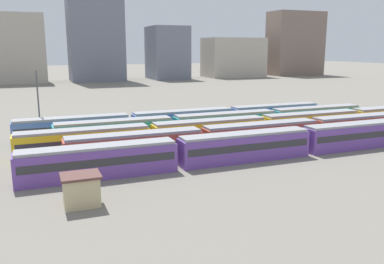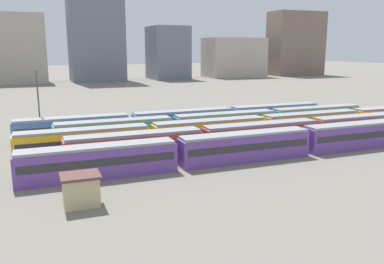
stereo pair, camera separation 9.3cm
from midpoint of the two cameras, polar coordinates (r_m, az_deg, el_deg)
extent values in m
plane|color=slate|center=(57.87, -11.85, -2.94)|extent=(600.00, 600.00, 0.00)
cube|color=#6B429E|center=(47.09, -13.13, -4.27)|extent=(18.00, 3.00, 3.40)
cube|color=#2D2D33|center=(46.98, -13.15, -3.79)|extent=(17.20, 3.06, 0.90)
cube|color=#939399|center=(46.61, -13.23, -2.05)|extent=(17.60, 2.70, 0.35)
cube|color=#6B429E|center=(53.06, 7.48, -2.23)|extent=(18.00, 3.00, 3.40)
cube|color=#2D2D33|center=(52.96, 7.49, -1.81)|extent=(17.20, 3.06, 0.90)
cube|color=#939399|center=(52.63, 7.53, -0.25)|extent=(17.60, 2.70, 0.35)
cube|color=#6B429E|center=(64.24, 22.38, -0.56)|extent=(18.00, 3.00, 3.40)
cube|color=#2D2D33|center=(64.16, 22.41, -0.21)|extent=(17.20, 3.06, 0.90)
cube|color=#939399|center=(63.89, 22.51, 1.08)|extent=(17.60, 2.70, 0.35)
cube|color=#BC4C38|center=(53.02, -8.12, -2.26)|extent=(18.00, 3.00, 3.40)
cube|color=#2D2D33|center=(52.92, -8.13, -1.83)|extent=(17.20, 3.06, 0.90)
cube|color=#939399|center=(52.59, -8.18, -0.28)|extent=(17.60, 2.70, 0.35)
cube|color=#BC4C38|center=(60.13, 9.65, -0.62)|extent=(18.00, 3.00, 3.40)
cube|color=#2D2D33|center=(60.05, 9.66, -0.24)|extent=(17.20, 3.06, 0.90)
cube|color=#939399|center=(59.76, 9.71, 1.13)|extent=(17.60, 2.70, 0.35)
cube|color=#BC4C38|center=(71.66, 22.69, 0.63)|extent=(18.00, 3.00, 3.40)
cube|color=#2D2D33|center=(71.59, 22.72, 0.95)|extent=(17.20, 3.06, 0.90)
cube|color=#939399|center=(71.35, 22.81, 2.10)|extent=(17.60, 2.70, 0.35)
cube|color=yellow|center=(57.04, -15.14, -1.56)|extent=(18.00, 3.00, 3.40)
cube|color=#2D2D33|center=(56.95, -15.16, -1.16)|extent=(17.20, 3.06, 0.90)
cube|color=#939399|center=(56.64, -15.24, 0.29)|extent=(17.60, 2.70, 0.35)
cube|color=yellow|center=(61.93, 2.47, -0.10)|extent=(18.00, 3.00, 3.40)
cube|color=#2D2D33|center=(61.85, 2.48, 0.27)|extent=(17.20, 3.06, 0.90)
cube|color=#939399|center=(61.57, 2.49, 1.61)|extent=(17.60, 2.70, 0.35)
cube|color=yellow|center=(71.64, 16.41, 1.06)|extent=(18.00, 3.00, 3.40)
cube|color=#2D2D33|center=(71.56, 16.43, 1.38)|extent=(17.20, 3.06, 0.90)
cube|color=#939399|center=(71.32, 16.50, 2.54)|extent=(17.60, 2.70, 0.35)
cube|color=teal|center=(62.81, -10.96, -0.14)|extent=(18.00, 3.00, 3.40)
cube|color=#2D2D33|center=(62.72, -10.98, 0.22)|extent=(17.20, 3.06, 0.90)
cube|color=#939399|center=(62.45, -11.03, 1.54)|extent=(17.60, 2.70, 0.35)
cube|color=teal|center=(68.74, 4.69, 1.07)|extent=(18.00, 3.00, 3.40)
cube|color=#2D2D33|center=(68.66, 4.69, 1.40)|extent=(17.20, 3.06, 0.90)
cube|color=#939399|center=(68.41, 4.71, 2.61)|extent=(17.60, 2.70, 0.35)
cube|color=teal|center=(78.86, 17.10, 1.98)|extent=(18.00, 3.00, 3.40)
cube|color=#2D2D33|center=(78.80, 17.12, 2.27)|extent=(17.20, 3.06, 0.90)
cube|color=#939399|center=(78.58, 17.19, 3.32)|extent=(17.60, 2.70, 0.35)
cube|color=#4C70BC|center=(67.12, -16.58, 0.35)|extent=(18.00, 3.00, 3.40)
cube|color=#2D2D33|center=(67.05, -16.60, 0.69)|extent=(17.20, 3.06, 0.90)
cube|color=#939399|center=(66.79, -16.68, 1.92)|extent=(17.60, 2.70, 0.35)
cube|color=#4C70BC|center=(71.21, -1.28, 1.48)|extent=(18.00, 3.00, 3.40)
cube|color=#2D2D33|center=(71.13, -1.28, 1.81)|extent=(17.20, 3.06, 0.90)
cube|color=#939399|center=(70.89, -1.29, 2.97)|extent=(17.60, 2.70, 0.35)
cube|color=#4C70BC|center=(79.69, 11.57, 2.36)|extent=(18.00, 3.00, 3.40)
cube|color=#2D2D33|center=(79.62, 11.58, 2.65)|extent=(17.20, 3.06, 0.90)
cube|color=#939399|center=(79.40, 11.63, 3.69)|extent=(17.60, 2.70, 0.35)
cylinder|color=#4C4C51|center=(69.36, -20.93, 3.59)|extent=(0.24, 0.24, 10.96)
cube|color=#47474C|center=(68.89, -21.23, 7.60)|extent=(0.16, 3.20, 0.16)
cube|color=#C6B284|center=(39.35, -15.46, -8.08)|extent=(3.20, 2.60, 2.80)
cube|color=brown|center=(38.87, -15.58, -5.97)|extent=(3.60, 3.00, 0.24)
cube|color=#B2A899|center=(183.53, -24.26, 10.72)|extent=(26.60, 12.67, 28.25)
cube|color=slate|center=(185.68, -13.59, 14.41)|extent=(22.96, 17.11, 47.57)
cube|color=slate|center=(193.10, -3.54, 11.12)|extent=(16.52, 20.05, 24.14)
cube|color=#B2A899|center=(206.72, 5.85, 10.45)|extent=(28.61, 17.95, 19.20)
cube|color=#7A665B|center=(225.95, 14.37, 12.00)|extent=(28.03, 14.83, 32.92)
camera|label=1|loc=(0.05, -90.04, -0.01)|focal=37.69mm
camera|label=2|loc=(0.05, 89.96, 0.01)|focal=37.69mm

